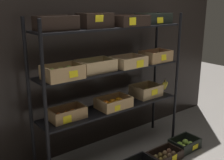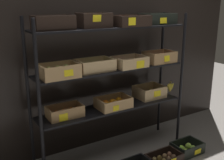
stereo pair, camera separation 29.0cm
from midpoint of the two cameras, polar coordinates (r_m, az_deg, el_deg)
name	(u,v)px [view 1 (the left image)]	position (r m, az deg, el deg)	size (l,w,h in m)	color
ground_plane	(112,153)	(3.25, -2.64, -14.86)	(10.00, 10.00, 0.00)	#605B56
storefront_wall	(91,34)	(3.12, -6.98, 9.38)	(4.07, 0.12, 2.62)	black
display_rack	(113,65)	(2.86, -2.62, 3.01)	(1.79, 0.39, 1.56)	black
crate_ground_kiwi	(165,156)	(3.13, 8.18, -15.38)	(0.37, 0.23, 0.10)	black
crate_ground_rightmost_apple_green	(185,145)	(3.38, 12.39, -12.98)	(0.33, 0.24, 0.12)	black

